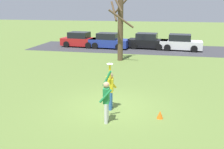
# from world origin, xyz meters

# --- Properties ---
(ground_plane) EXTENTS (120.00, 120.00, 0.00)m
(ground_plane) POSITION_xyz_m (0.00, 0.00, 0.00)
(ground_plane) COLOR olive
(person_catcher) EXTENTS (0.49, 0.56, 2.08)m
(person_catcher) POSITION_xyz_m (0.03, -0.16, 0.98)
(person_catcher) COLOR #3366B7
(person_catcher) RESTS_ON ground_plane
(person_defender) EXTENTS (0.49, 0.57, 2.04)m
(person_defender) POSITION_xyz_m (0.14, -1.44, 0.98)
(person_defender) COLOR silver
(person_defender) RESTS_ON ground_plane
(frisbee_disc) EXTENTS (0.26, 0.26, 0.02)m
(frisbee_disc) POSITION_xyz_m (0.05, -0.38, 2.09)
(frisbee_disc) COLOR white
(frisbee_disc) RESTS_ON person_catcher
(parked_car_red) EXTENTS (4.25, 2.32, 1.59)m
(parked_car_red) POSITION_xyz_m (-6.73, 15.75, 0.73)
(parked_car_red) COLOR red
(parked_car_red) RESTS_ON ground_plane
(parked_car_blue) EXTENTS (4.25, 2.32, 1.59)m
(parked_car_blue) POSITION_xyz_m (-3.46, 15.43, 0.73)
(parked_car_blue) COLOR #233893
(parked_car_blue) RESTS_ON ground_plane
(parked_car_black) EXTENTS (4.25, 2.32, 1.59)m
(parked_car_black) POSITION_xyz_m (0.57, 16.07, 0.73)
(parked_car_black) COLOR black
(parked_car_black) RESTS_ON ground_plane
(parked_car_white) EXTENTS (4.25, 2.32, 1.59)m
(parked_car_white) POSITION_xyz_m (3.91, 15.73, 0.73)
(parked_car_white) COLOR white
(parked_car_white) RESTS_ON ground_plane
(parking_strip) EXTENTS (20.61, 6.40, 0.01)m
(parking_strip) POSITION_xyz_m (-1.39, 15.73, 0.00)
(parking_strip) COLOR #38383D
(parking_strip) RESTS_ON ground_plane
(bare_tree_tall) EXTENTS (2.04, 1.93, 5.33)m
(bare_tree_tall) POSITION_xyz_m (-1.28, 9.70, 2.81)
(bare_tree_tall) COLOR brown
(bare_tree_tall) RESTS_ON ground_plane
(field_cone_orange) EXTENTS (0.26, 0.26, 0.32)m
(field_cone_orange) POSITION_xyz_m (2.18, -0.68, 0.16)
(field_cone_orange) COLOR orange
(field_cone_orange) RESTS_ON ground_plane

